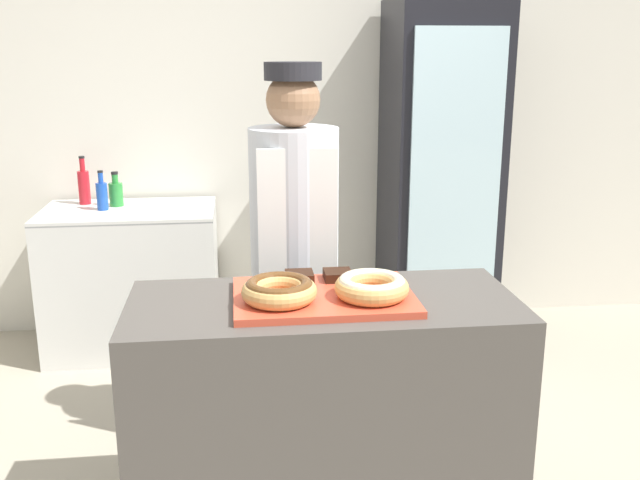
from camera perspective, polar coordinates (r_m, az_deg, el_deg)
wall_back at (r=4.36m, az=-3.21°, el=10.57°), size 8.00×0.06×2.70m
display_counter at (r=2.55m, az=0.27°, el=-14.21°), size 1.30×0.57×0.88m
serving_tray at (r=2.36m, az=0.29°, el=-4.56°), size 0.59×0.42×0.02m
donut_chocolate_glaze at (r=2.28m, az=-3.28°, el=-3.98°), size 0.24×0.24×0.07m
donut_light_glaze at (r=2.31m, az=4.16°, el=-3.69°), size 0.24×0.24×0.07m
brownie_back_left at (r=2.48m, az=-1.65°, el=-2.94°), size 0.10×0.10×0.03m
brownie_back_right at (r=2.49m, az=1.43°, el=-2.83°), size 0.10×0.10×0.03m
baker_person at (r=2.94m, az=-2.03°, el=-1.18°), size 0.36×0.36×1.64m
beverage_fridge at (r=4.20m, az=9.51°, el=5.13°), size 0.61×0.62×1.96m
chest_freezer at (r=4.22m, az=-14.73°, el=-3.01°), size 0.95×0.60×0.83m
bottle_blue at (r=4.11m, az=-17.05°, el=3.48°), size 0.06×0.06×0.22m
bottle_green at (r=4.20m, az=-16.01°, el=3.64°), size 0.08×0.08×0.20m
bottle_red at (r=4.30m, az=-18.36°, el=4.16°), size 0.07×0.07×0.28m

